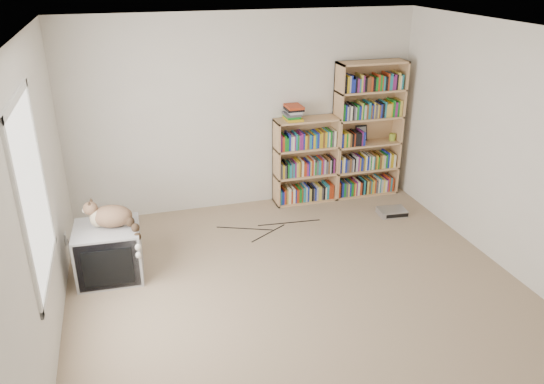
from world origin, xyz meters
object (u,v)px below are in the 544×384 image
object	(u,v)px
dvd_player	(392,212)
bookcase_short	(305,164)
crt_tv	(109,252)
cat	(115,220)
bookcase_tall	(367,133)

from	to	relation	value
dvd_player	bookcase_short	bearing A→B (deg)	146.25
bookcase_short	dvd_player	bearing A→B (deg)	-39.13
bookcase_short	crt_tv	bearing A→B (deg)	-154.40
bookcase_short	dvd_player	distance (m)	1.31
cat	bookcase_tall	size ratio (longest dim) A/B	0.32
crt_tv	bookcase_tall	xyz separation A→B (m)	(3.46, 1.23, 0.60)
crt_tv	bookcase_tall	distance (m)	3.72
bookcase_short	dvd_player	world-z (taller)	bookcase_short
crt_tv	dvd_player	xyz separation A→B (m)	(3.51, 0.47, -0.24)
cat	dvd_player	world-z (taller)	cat
bookcase_short	dvd_player	xyz separation A→B (m)	(0.94, -0.76, -0.49)
bookcase_tall	dvd_player	world-z (taller)	bookcase_tall
cat	bookcase_short	distance (m)	2.78
crt_tv	dvd_player	distance (m)	3.55
crt_tv	cat	distance (m)	0.38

